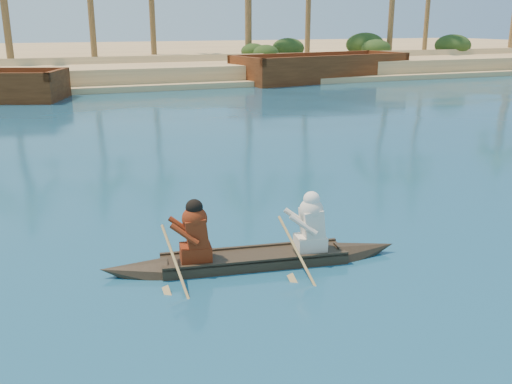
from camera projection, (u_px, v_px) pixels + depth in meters
name	position (u px, v px, depth m)	size (l,w,h in m)	color
canoe	(254.00, 250.00, 9.84)	(5.27, 1.51, 1.44)	#30261A
barge_right	(322.00, 69.00, 40.89)	(13.68, 6.78, 2.18)	brown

